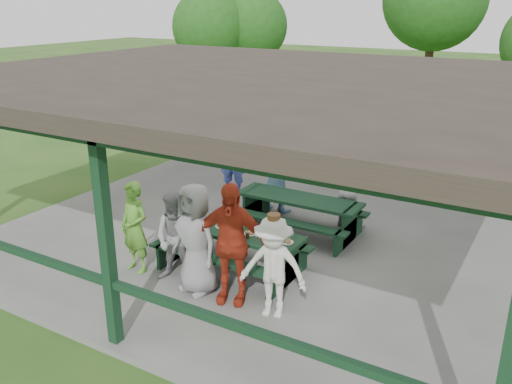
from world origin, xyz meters
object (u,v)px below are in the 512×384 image
Objects in this scene: contestant_grey_mid at (196,239)px; farm_trailer at (298,118)px; contestant_grey_left at (177,238)px; picnic_table_far at (299,210)px; contestant_white_fedora at (273,267)px; contestant_green at (135,227)px; spectator_lblue at (277,175)px; spectator_grey at (350,187)px; pickup_truck at (408,131)px; spectator_blue at (233,159)px; picnic_table_near at (232,244)px; contestant_red at (230,243)px.

farm_trailer is at bearing 120.20° from contestant_grey_mid.
contestant_grey_left is 10.69m from farm_trailer.
picnic_table_far is 3.11m from contestant_white_fedora.
contestant_green is 0.89× the size of contestant_grey_mid.
spectator_lblue is 1.67m from spectator_grey.
pickup_truck is at bearing 69.37° from contestant_grey_left.
pickup_truck is (1.21, 6.07, -0.10)m from spectator_lblue.
spectator_blue is (-1.55, 4.09, 0.08)m from contestant_grey_left.
picnic_table_near is at bearing 42.75° from contestant_grey_left.
contestant_white_fedora is 0.27× the size of pickup_truck.
spectator_lblue is (-1.97, 3.75, 0.05)m from contestant_white_fedora.
contestant_grey_left is at bearing 165.84° from contestant_white_fedora.
spectator_blue reaches higher than picnic_table_near.
contestant_green reaches higher than farm_trailer.
spectator_lblue is (-0.65, 2.83, 0.36)m from picnic_table_near.
contestant_white_fedora reaches higher than contestant_grey_left.
spectator_blue is (-2.00, 4.19, -0.04)m from contestant_grey_mid.
picnic_table_far is at bearing 78.44° from contestant_red.
picnic_table_far is 0.63× the size of farm_trailer.
spectator_lblue is at bearing 166.95° from pickup_truck.
contestant_grey_mid is (0.45, -0.09, 0.13)m from contestant_grey_left.
contestant_grey_left is at bearing -69.04° from farm_trailer.
picnic_table_near is at bearing 110.05° from spectator_lblue.
contestant_red is at bearing -17.46° from contestant_grey_left.
contestant_green is 0.27× the size of pickup_truck.
picnic_table_far is at bearing 64.24° from spectator_grey.
picnic_table_near is 1.15m from contestant_red.
contestant_green is 0.99× the size of contestant_white_fedora.
contestant_grey_mid is 4.64m from spectator_blue.
spectator_lblue is 0.42× the size of farm_trailer.
picnic_table_near is at bearing 134.02° from contestant_white_fedora.
contestant_green is at bearing 169.05° from contestant_grey_left.
picnic_table_far is 1.45× the size of spectator_blue.
spectator_grey is at bearing 86.29° from contestant_grey_mid.
spectator_lblue is (-0.95, 0.83, 0.36)m from picnic_table_far.
picnic_table_far is 2.73m from spectator_blue.
spectator_lblue reaches higher than farm_trailer.
picnic_table_far is 2.93m from contestant_red.
contestant_grey_mid is at bearing -66.88° from farm_trailer.
contestant_red reaches higher than picnic_table_far.
contestant_green is 0.83× the size of contestant_red.
contestant_grey_mid is 0.63m from contestant_red.
spectator_blue reaches higher than spectator_grey.
spectator_blue is at bearing 151.91° from picnic_table_far.
farm_trailer is at bearing 108.33° from contestant_green.
contestant_grey_mid is (1.32, -0.05, 0.10)m from contestant_green.
pickup_truck is at bearing 83.58° from contestant_white_fedora.
contestant_grey_mid reaches higher than spectator_lblue.
contestant_green is at bearing 82.69° from spectator_blue.
contestant_grey_mid is 0.94× the size of contestant_red.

